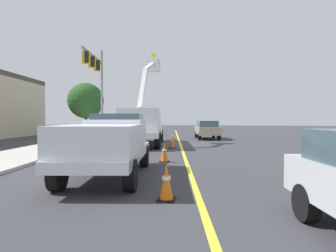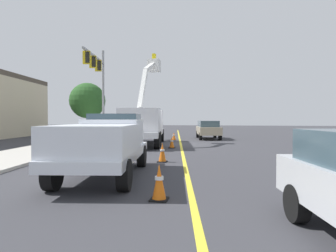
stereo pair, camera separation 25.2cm
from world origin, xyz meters
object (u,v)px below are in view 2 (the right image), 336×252
Objects in this scene: service_pickup_truck at (106,142)px; traffic_cone_mid_rear at (172,142)px; traffic_cone_trailing at (174,136)px; traffic_signal_mast at (98,77)px; passing_minivan at (208,128)px; traffic_cone_mid_front at (162,153)px; utility_bucket_truck at (145,122)px; traffic_cone_leading at (159,183)px.

service_pickup_truck is 9.16m from traffic_cone_mid_rear.
service_pickup_truck is 15.64m from traffic_cone_trailing.
traffic_signal_mast is (14.26, 6.94, 4.43)m from service_pickup_truck.
traffic_signal_mast is at bearing 111.24° from passing_minivan.
traffic_cone_trailing is (6.50, 0.99, -0.02)m from traffic_cone_mid_rear.
service_pickup_truck reaches higher than traffic_cone_trailing.
traffic_cone_mid_front reaches higher than traffic_cone_mid_rear.
traffic_cone_mid_front is at bearing 175.25° from passing_minivan.
service_pickup_truck is 1.16× the size of passing_minivan.
utility_bucket_truck is 1.68× the size of passing_minivan.
traffic_cone_mid_rear is at bearing -171.30° from traffic_cone_trailing.
utility_bucket_truck is 7.98m from passing_minivan.
traffic_cone_mid_front reaches higher than traffic_cone_leading.
utility_bucket_truck is 1.45× the size of service_pickup_truck.
traffic_cone_leading is 5.68m from traffic_cone_mid_front.
traffic_cone_mid_front is 12.38m from traffic_cone_trailing.
utility_bucket_truck is at bearing 147.78° from passing_minivan.
traffic_cone_mid_front is 5.81m from traffic_cone_mid_rear.
traffic_cone_trailing is at bearing 7.58° from traffic_cone_mid_front.
traffic_signal_mast is at bearing 29.22° from traffic_cone_leading.
utility_bucket_truck is at bearing 162.60° from traffic_cone_trailing.
traffic_signal_mast reaches higher than passing_minivan.
traffic_cone_mid_rear reaches higher than traffic_cone_trailing.
utility_bucket_truck is at bearing -121.60° from traffic_signal_mast.
traffic_cone_leading is at bearing -171.17° from traffic_cone_trailing.
utility_bucket_truck reaches higher than traffic_cone_mid_rear.
traffic_signal_mast is (16.50, 9.23, 5.14)m from traffic_cone_leading.
passing_minivan is (6.73, -4.24, -0.64)m from utility_bucket_truck.
traffic_cone_mid_rear is (-8.76, 1.85, -0.61)m from passing_minivan.
traffic_cone_mid_front is 1.13× the size of traffic_cone_mid_rear.
passing_minivan is 20.12m from traffic_cone_leading.
passing_minivan is at bearing -51.40° from traffic_cone_trailing.
traffic_signal_mast is (-3.61, 9.30, 4.57)m from passing_minivan.
traffic_cone_trailing is at bearing 8.70° from traffic_cone_mid_rear.
traffic_cone_mid_rear is at bearing 168.10° from passing_minivan.
traffic_cone_mid_rear is 10.44m from traffic_signal_mast.
traffic_signal_mast reaches higher than traffic_cone_mid_rear.
service_pickup_truck is 3.60m from traffic_cone_mid_front.
traffic_signal_mast is at bearing 58.40° from utility_bucket_truck.
traffic_cone_leading is 1.18× the size of traffic_cone_trailing.
traffic_cone_mid_front is (-14.54, 1.21, -0.56)m from passing_minivan.
traffic_cone_leading is (-2.23, -2.29, -0.71)m from service_pickup_truck.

